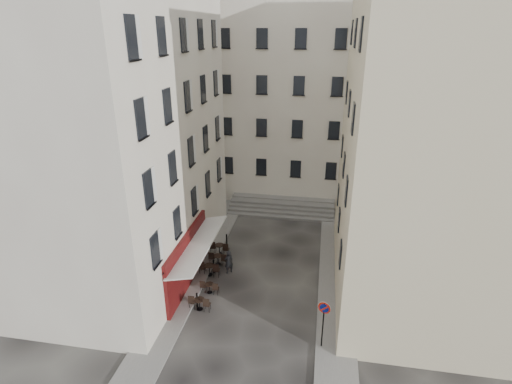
% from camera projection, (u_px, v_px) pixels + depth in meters
% --- Properties ---
extents(ground, '(90.00, 90.00, 0.00)m').
position_uv_depth(ground, '(257.00, 302.00, 23.16)').
color(ground, black).
rests_on(ground, ground).
extents(sidewalk_left, '(2.00, 22.00, 0.12)m').
position_uv_depth(sidewalk_left, '(202.00, 258.00, 27.49)').
color(sidewalk_left, slate).
rests_on(sidewalk_left, ground).
extents(sidewalk_right, '(2.00, 18.00, 0.12)m').
position_uv_depth(sidewalk_right, '(335.00, 279.00, 25.15)').
color(sidewalk_right, slate).
rests_on(sidewalk_right, ground).
extents(building_left, '(12.20, 16.20, 20.60)m').
position_uv_depth(building_left, '(91.00, 109.00, 23.64)').
color(building_left, beige).
rests_on(building_left, ground).
extents(building_right, '(12.20, 14.20, 18.60)m').
position_uv_depth(building_right, '(463.00, 139.00, 21.13)').
color(building_right, beige).
rests_on(building_right, ground).
extents(building_back, '(18.20, 10.20, 18.60)m').
position_uv_depth(building_back, '(281.00, 91.00, 37.08)').
color(building_back, beige).
rests_on(building_back, ground).
extents(cafe_storefront, '(1.74, 7.30, 3.50)m').
position_uv_depth(cafe_storefront, '(189.00, 259.00, 24.04)').
color(cafe_storefront, '#40090C').
rests_on(cafe_storefront, ground).
extents(stone_steps, '(9.00, 3.15, 0.80)m').
position_uv_depth(stone_steps, '(281.00, 207.00, 34.46)').
color(stone_steps, slate).
rests_on(stone_steps, ground).
extents(bollard_near, '(0.12, 0.12, 0.98)m').
position_uv_depth(bollard_near, '(197.00, 299.00, 22.56)').
color(bollard_near, black).
rests_on(bollard_near, ground).
extents(bollard_mid, '(0.12, 0.12, 0.98)m').
position_uv_depth(bollard_mid, '(214.00, 266.00, 25.75)').
color(bollard_mid, black).
rests_on(bollard_mid, ground).
extents(bollard_far, '(0.12, 0.12, 0.98)m').
position_uv_depth(bollard_far, '(227.00, 240.00, 28.94)').
color(bollard_far, black).
rests_on(bollard_far, ground).
extents(no_parking_sign, '(0.60, 0.23, 2.74)m').
position_uv_depth(no_parking_sign, '(324.00, 316.00, 19.13)').
color(no_parking_sign, black).
rests_on(no_parking_sign, ground).
extents(bistro_table_a, '(1.26, 0.59, 0.89)m').
position_uv_depth(bistro_table_a, '(200.00, 303.00, 22.39)').
color(bistro_table_a, black).
rests_on(bistro_table_a, ground).
extents(bistro_table_b, '(1.14, 0.53, 0.80)m').
position_uv_depth(bistro_table_b, '(210.00, 287.00, 23.83)').
color(bistro_table_b, black).
rests_on(bistro_table_b, ground).
extents(bistro_table_c, '(1.36, 0.64, 0.96)m').
position_uv_depth(bistro_table_c, '(210.00, 269.00, 25.51)').
color(bistro_table_c, black).
rests_on(bistro_table_c, ground).
extents(bistro_table_d, '(1.27, 0.59, 0.89)m').
position_uv_depth(bistro_table_d, '(218.00, 259.00, 26.69)').
color(bistro_table_d, black).
rests_on(bistro_table_d, ground).
extents(bistro_table_e, '(1.36, 0.64, 0.95)m').
position_uv_depth(bistro_table_e, '(220.00, 248.00, 27.90)').
color(bistro_table_e, black).
rests_on(bistro_table_e, ground).
extents(pedestrian, '(0.69, 0.68, 1.62)m').
position_uv_depth(pedestrian, '(229.00, 262.00, 25.68)').
color(pedestrian, black).
rests_on(pedestrian, ground).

